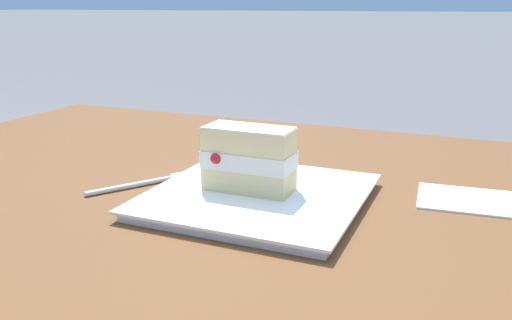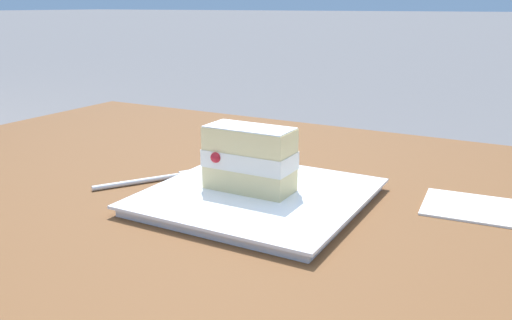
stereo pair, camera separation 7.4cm
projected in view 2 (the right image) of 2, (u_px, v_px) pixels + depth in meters
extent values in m
cylinder|color=brown|center=(122.00, 231.00, 1.56)|extent=(0.07, 0.07, 0.66)
cube|color=brown|center=(266.00, 210.00, 0.78)|extent=(1.52, 0.98, 0.04)
cube|color=white|center=(256.00, 198.00, 0.75)|extent=(0.27, 0.27, 0.01)
cube|color=white|center=(256.00, 192.00, 0.75)|extent=(0.29, 0.29, 0.00)
cube|color=#EAD18C|center=(250.00, 178.00, 0.75)|extent=(0.12, 0.06, 0.03)
cube|color=white|center=(249.00, 159.00, 0.74)|extent=(0.13, 0.06, 0.02)
sphere|color=#B21923|center=(283.00, 161.00, 0.75)|extent=(0.01, 0.01, 0.01)
sphere|color=#B21923|center=(216.00, 157.00, 0.74)|extent=(0.02, 0.02, 0.02)
cube|color=#EAD18C|center=(249.00, 139.00, 0.74)|extent=(0.12, 0.06, 0.03)
cube|color=white|center=(249.00, 127.00, 0.73)|extent=(0.12, 0.05, 0.00)
cylinder|color=silver|center=(138.00, 182.00, 0.83)|extent=(0.08, 0.12, 0.01)
cube|color=silver|center=(190.00, 174.00, 0.87)|extent=(0.04, 0.04, 0.01)
cube|color=white|center=(484.00, 209.00, 0.72)|extent=(0.17, 0.12, 0.00)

